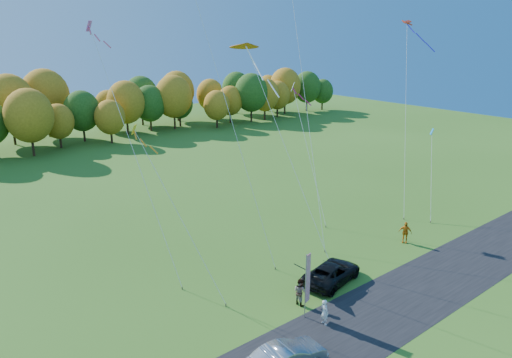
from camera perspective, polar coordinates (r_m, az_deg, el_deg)
ground at (r=34.78m, az=6.51°, el=-13.37°), size 160.00×160.00×0.00m
asphalt_strip at (r=32.59m, az=11.78°, el=-15.93°), size 90.00×6.00×0.01m
tree_line at (r=80.51m, az=-22.94°, el=3.10°), size 116.00×12.00×10.00m
black_suv at (r=36.60m, az=8.66°, el=-10.53°), size 5.58×3.37×1.45m
silver_sedan at (r=28.03m, az=3.44°, el=-19.76°), size 4.81×2.06×1.54m
person_tailgate_a at (r=31.81m, az=7.84°, el=-14.82°), size 0.47×0.65×1.67m
person_tailgate_b at (r=33.60m, az=5.03°, el=-12.70°), size 0.71×0.91×1.83m
person_east at (r=44.09m, az=16.68°, el=-5.86°), size 0.93×1.16×1.85m
feather_flag at (r=31.58m, az=5.90°, el=-11.18°), size 0.56×0.21×4.34m
kite_delta_blue at (r=36.72m, az=-4.81°, el=13.25°), size 4.85×10.59×31.00m
kite_parafoil_orange at (r=43.64m, az=5.64°, el=9.25°), size 7.82×11.84×23.84m
kite_delta_red at (r=38.50m, az=3.22°, el=4.21°), size 2.46×10.13×17.51m
kite_parafoil_rainbow at (r=51.65m, az=16.73°, el=6.91°), size 8.59×6.82×18.46m
kite_diamond_yellow at (r=32.90m, az=-8.71°, el=-4.26°), size 3.19×6.70×11.78m
kite_diamond_white at (r=46.70m, az=6.05°, el=2.91°), size 2.21×6.99×12.90m
kite_diamond_pink at (r=35.69m, az=-13.63°, el=2.58°), size 2.27×8.82×18.31m
kite_diamond_blue_low at (r=50.57m, az=19.39°, el=0.41°), size 4.46×3.69×8.27m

